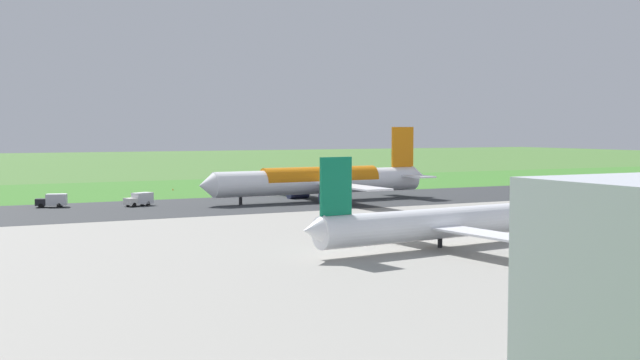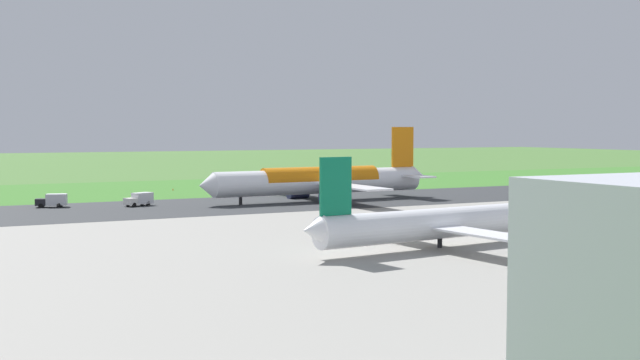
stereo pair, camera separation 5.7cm
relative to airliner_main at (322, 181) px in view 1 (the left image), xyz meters
The scene contains 10 objects.
ground_plane 4.37m from the airliner_main, behind, with size 800.00×800.00×0.00m, color #477233.
runway_asphalt 4.34m from the airliner_main, behind, with size 600.00×36.25×0.06m, color #2D3033.
apron_concrete 65.14m from the airliner_main, 90.35° to the left, with size 440.00×110.00×0.05m, color gray.
grass_verge_foreground 42.05m from the airliner_main, 90.54° to the right, with size 600.00×80.00×0.04m, color #3C782B.
airliner_main is the anchor object (origin of this frame).
airliner_parked_mid 68.48m from the airliner_main, 76.00° to the left, with size 41.05×33.65×11.98m.
service_truck_baggage 54.43m from the airliner_main, 11.66° to the right, with size 6.20×3.85×2.65m.
service_truck_fuel 38.01m from the airliner_main, ahead, with size 6.21×4.41×2.65m.
no_stopping_sign 40.32m from the airliner_main, 71.29° to the right, with size 0.60×0.10×2.60m.
traffic_cone_orange 47.52m from the airliner_main, 64.77° to the right, with size 0.40×0.40×0.55m, color orange.
Camera 1 is at (75.01, 148.72, 15.11)m, focal length 44.06 mm.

